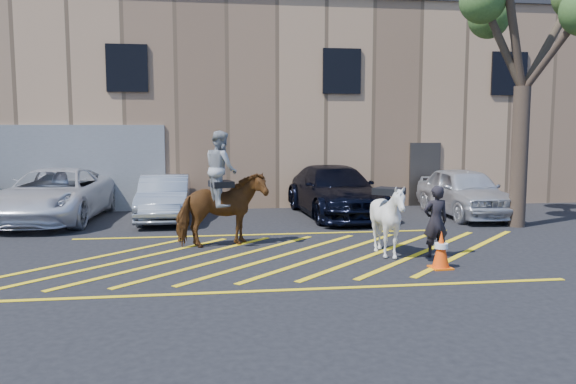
{
  "coord_description": "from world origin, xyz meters",
  "views": [
    {
      "loc": [
        -1.41,
        -11.73,
        2.63
      ],
      "look_at": [
        0.24,
        0.2,
        1.3
      ],
      "focal_mm": 35.0,
      "sensor_mm": 36.0,
      "label": 1
    }
  ],
  "objects": [
    {
      "name": "ground",
      "position": [
        0.0,
        0.0,
        0.0
      ],
      "size": [
        90.0,
        90.0,
        0.0
      ],
      "primitive_type": "plane",
      "color": "black",
      "rests_on": "ground"
    },
    {
      "name": "car_white_pickup",
      "position": [
        -5.89,
        5.2,
        0.76
      ],
      "size": [
        2.91,
        5.65,
        1.53
      ],
      "primitive_type": "imported",
      "rotation": [
        0.0,
        0.0,
        -0.07
      ],
      "color": "silver",
      "rests_on": "ground"
    },
    {
      "name": "car_silver_sedan",
      "position": [
        -2.76,
        4.96,
        0.66
      ],
      "size": [
        1.42,
        4.01,
        1.32
      ],
      "primitive_type": "imported",
      "rotation": [
        0.0,
        0.0,
        0.01
      ],
      "color": "#959BA3",
      "rests_on": "ground"
    },
    {
      "name": "car_blue_suv",
      "position": [
        2.37,
        5.07,
        0.77
      ],
      "size": [
        2.55,
        5.42,
        1.53
      ],
      "primitive_type": "imported",
      "rotation": [
        0.0,
        0.0,
        0.08
      ],
      "color": "black",
      "rests_on": "ground"
    },
    {
      "name": "car_white_suv",
      "position": [
        6.32,
        4.5,
        0.75
      ],
      "size": [
        1.81,
        4.41,
        1.5
      ],
      "primitive_type": "imported",
      "rotation": [
        0.0,
        0.0,
        -0.01
      ],
      "color": "silver",
      "rests_on": "ground"
    },
    {
      "name": "handler",
      "position": [
        3.2,
        -0.77,
        0.75
      ],
      "size": [
        0.57,
        0.39,
        1.49
      ],
      "primitive_type": "imported",
      "rotation": [
        0.0,
        0.0,
        3.21
      ],
      "color": "black",
      "rests_on": "ground"
    },
    {
      "name": "warehouse",
      "position": [
        -0.01,
        11.99,
        3.65
      ],
      "size": [
        32.42,
        10.2,
        7.3
      ],
      "color": "tan",
      "rests_on": "ground"
    },
    {
      "name": "hatching_zone",
      "position": [
        -0.0,
        -0.3,
        0.01
      ],
      "size": [
        12.6,
        5.12,
        0.01
      ],
      "color": "yellow",
      "rests_on": "ground"
    },
    {
      "name": "mounted_bay",
      "position": [
        -1.18,
        0.91,
        1.06
      ],
      "size": [
        2.16,
        1.41,
        2.63
      ],
      "color": "brown",
      "rests_on": "ground"
    },
    {
      "name": "saddled_white",
      "position": [
        2.23,
        -0.63,
        0.78
      ],
      "size": [
        1.86,
        1.88,
        1.55
      ],
      "color": "silver",
      "rests_on": "ground"
    },
    {
      "name": "traffic_cone",
      "position": [
        2.92,
        -1.74,
        0.37
      ],
      "size": [
        0.41,
        0.41,
        0.73
      ],
      "color": "#FF600A",
      "rests_on": "ground"
    },
    {
      "name": "tree",
      "position": [
        6.88,
        2.47,
        5.69
      ],
      "size": [
        3.99,
        4.37,
        7.31
      ],
      "color": "#4B392D",
      "rests_on": "ground"
    }
  ]
}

